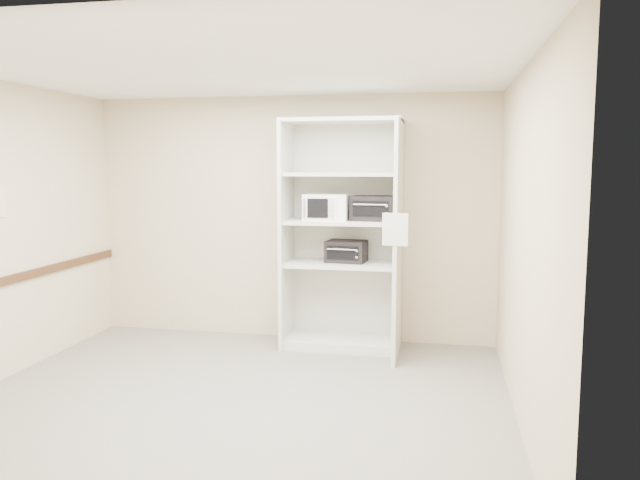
% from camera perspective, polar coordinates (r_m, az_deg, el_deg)
% --- Properties ---
extents(floor, '(4.50, 4.00, 0.01)m').
position_cam_1_polar(floor, '(5.40, -7.72, -14.31)').
color(floor, '#6A675A').
rests_on(floor, ground).
extents(ceiling, '(4.50, 4.00, 0.01)m').
position_cam_1_polar(ceiling, '(5.09, -8.22, 15.34)').
color(ceiling, white).
extents(wall_back, '(4.50, 0.02, 2.70)m').
position_cam_1_polar(wall_back, '(6.98, -2.61, 1.98)').
color(wall_back, '#CCAF93').
rests_on(wall_back, ground).
extents(wall_front, '(4.50, 0.02, 2.70)m').
position_cam_1_polar(wall_front, '(3.27, -19.48, -4.01)').
color(wall_front, '#CCAF93').
rests_on(wall_front, ground).
extents(wall_right, '(0.02, 4.00, 2.70)m').
position_cam_1_polar(wall_right, '(4.83, 18.16, -0.54)').
color(wall_right, '#CCAF93').
rests_on(wall_right, ground).
extents(shelving_unit, '(1.24, 0.92, 2.42)m').
position_cam_1_polar(shelving_unit, '(6.58, 2.42, -0.23)').
color(shelving_unit, beige).
rests_on(shelving_unit, floor).
extents(microwave, '(0.46, 0.36, 0.27)m').
position_cam_1_polar(microwave, '(6.52, 0.60, 3.02)').
color(microwave, white).
rests_on(microwave, shelving_unit).
extents(toaster_oven_upper, '(0.47, 0.38, 0.26)m').
position_cam_1_polar(toaster_oven_upper, '(6.52, 4.95, 2.92)').
color(toaster_oven_upper, black).
rests_on(toaster_oven_upper, shelving_unit).
extents(toaster_oven_lower, '(0.44, 0.35, 0.23)m').
position_cam_1_polar(toaster_oven_lower, '(6.63, 2.43, -1.03)').
color(toaster_oven_lower, black).
rests_on(toaster_oven_lower, shelving_unit).
extents(paper_sign, '(0.24, 0.03, 0.30)m').
position_cam_1_polar(paper_sign, '(5.88, 6.88, 0.95)').
color(paper_sign, white).
rests_on(paper_sign, shelving_unit).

